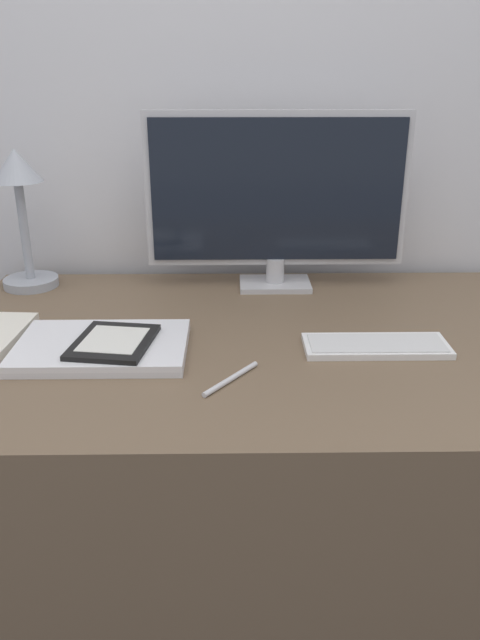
{
  "coord_description": "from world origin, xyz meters",
  "views": [
    {
      "loc": [
        -0.05,
        -0.96,
        1.19
      ],
      "look_at": [
        -0.04,
        0.06,
        0.77
      ],
      "focal_mm": 35.0,
      "sensor_mm": 36.0,
      "label": 1
    }
  ],
  "objects_px": {
    "keyboard": "(376,346)",
    "pen": "(231,379)",
    "ereader": "(113,342)",
    "desk_lamp": "(20,200)",
    "laptop": "(102,347)",
    "monitor": "(277,197)"
  },
  "relations": [
    {
      "from": "keyboard",
      "to": "pen",
      "type": "height_order",
      "value": "keyboard"
    },
    {
      "from": "ereader",
      "to": "pen",
      "type": "height_order",
      "value": "ereader"
    },
    {
      "from": "keyboard",
      "to": "desk_lamp",
      "type": "distance_m",
      "value": 0.84
    },
    {
      "from": "laptop",
      "to": "monitor",
      "type": "bearing_deg",
      "value": 47.08
    },
    {
      "from": "monitor",
      "to": "pen",
      "type": "distance_m",
      "value": 0.53
    },
    {
      "from": "monitor",
      "to": "laptop",
      "type": "height_order",
      "value": "monitor"
    },
    {
      "from": "keyboard",
      "to": "laptop",
      "type": "bearing_deg",
      "value": -179.27
    },
    {
      "from": "keyboard",
      "to": "pen",
      "type": "bearing_deg",
      "value": -155.44
    },
    {
      "from": "monitor",
      "to": "ereader",
      "type": "height_order",
      "value": "monitor"
    },
    {
      "from": "keyboard",
      "to": "ereader",
      "type": "height_order",
      "value": "ereader"
    },
    {
      "from": "desk_lamp",
      "to": "pen",
      "type": "xyz_separation_m",
      "value": [
        0.47,
        -0.48,
        -0.2
      ]
    },
    {
      "from": "laptop",
      "to": "desk_lamp",
      "type": "height_order",
      "value": "desk_lamp"
    },
    {
      "from": "monitor",
      "to": "keyboard",
      "type": "xyz_separation_m",
      "value": [
        0.16,
        -0.35,
        -0.2
      ]
    },
    {
      "from": "monitor",
      "to": "keyboard",
      "type": "height_order",
      "value": "monitor"
    },
    {
      "from": "keyboard",
      "to": "desk_lamp",
      "type": "bearing_deg",
      "value": 153.69
    },
    {
      "from": "keyboard",
      "to": "ereader",
      "type": "relative_size",
      "value": 1.48
    },
    {
      "from": "pen",
      "to": "laptop",
      "type": "bearing_deg",
      "value": 153.67
    },
    {
      "from": "ereader",
      "to": "pen",
      "type": "distance_m",
      "value": 0.23
    },
    {
      "from": "keyboard",
      "to": "laptop",
      "type": "xyz_separation_m",
      "value": [
        -0.49,
        -0.01,
        0.0
      ]
    },
    {
      "from": "laptop",
      "to": "pen",
      "type": "relative_size",
      "value": 2.63
    },
    {
      "from": "laptop",
      "to": "desk_lamp",
      "type": "xyz_separation_m",
      "value": [
        -0.24,
        0.37,
        0.19
      ]
    },
    {
      "from": "ereader",
      "to": "pen",
      "type": "bearing_deg",
      "value": -26.02
    }
  ]
}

